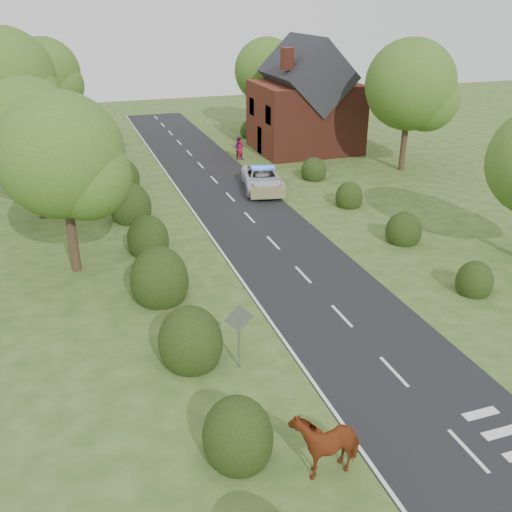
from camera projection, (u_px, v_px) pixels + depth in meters
name	position (u px, v px, depth m)	size (l,w,h in m)	color
ground	(394.00, 372.00, 19.81)	(120.00, 120.00, 0.00)	#354F20
road	(255.00, 223.00, 32.71)	(6.00, 70.00, 0.02)	black
road_markings	(239.00, 240.00, 30.45)	(4.96, 70.00, 0.01)	white
hedgerow_left	(150.00, 248.00, 27.64)	(2.75, 50.41, 3.00)	black
hedgerow_right	(391.00, 224.00, 31.17)	(2.10, 45.78, 2.10)	black
tree_left_a	(67.00, 161.00, 24.92)	(5.74, 5.60, 8.38)	#332316
tree_left_b	(34.00, 132.00, 31.48)	(5.74, 5.60, 8.07)	#332316
tree_left_c	(10.00, 82.00, 39.02)	(6.97, 6.80, 10.22)	#332316
tree_left_d	(48.00, 76.00, 48.73)	(6.15, 6.00, 8.89)	#332316
tree_right_b	(415.00, 89.00, 40.34)	(6.56, 6.40, 9.40)	#332316
tree_right_c	(270.00, 74.00, 52.88)	(6.15, 6.00, 8.58)	#332316
road_sign	(239.00, 327.00, 19.37)	(1.06, 0.08, 2.53)	gray
house	(305.00, 104.00, 46.84)	(8.00, 7.40, 9.17)	maroon
cow	(326.00, 443.00, 15.58)	(1.14, 2.16, 1.53)	maroon
police_van	(262.00, 179.00, 38.11)	(3.48, 5.76, 1.63)	silver
pedestrian_red	(240.00, 150.00, 45.13)	(0.56, 0.37, 1.54)	#A30E21
pedestrian_purple	(239.00, 148.00, 45.28)	(0.88, 0.68, 1.80)	#581661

